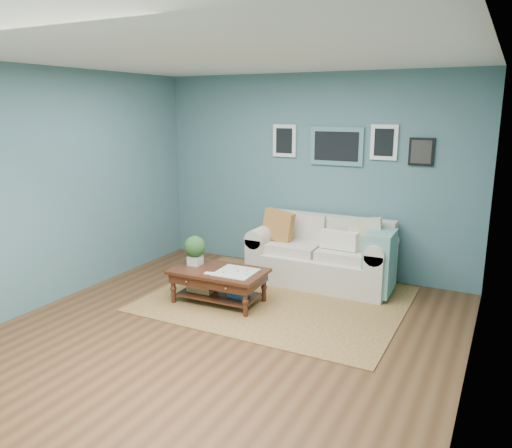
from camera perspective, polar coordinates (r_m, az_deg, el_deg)
The scene contains 4 objects.
room_shell at distance 4.72m, azimuth -4.16°, elevation 2.30°, with size 5.00×5.02×2.70m.
area_rug at distance 6.07m, azimuth 2.49°, elevation -8.51°, with size 2.92×2.34×0.01m, color brown.
loveseat at distance 6.52m, azimuth 8.18°, elevation -3.55°, with size 1.85×0.84×0.95m.
coffee_table at distance 5.89m, azimuth -4.76°, elevation -5.78°, with size 1.11×0.67×0.76m.
Camera 1 is at (2.44, -3.89, 2.25)m, focal length 35.00 mm.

